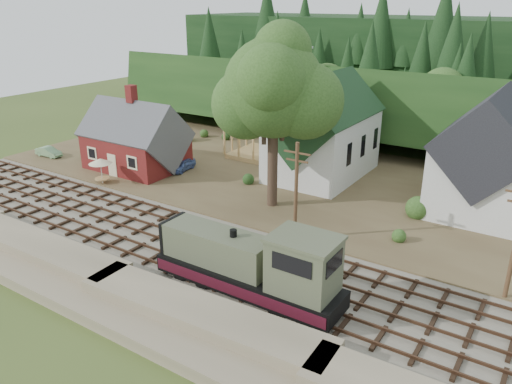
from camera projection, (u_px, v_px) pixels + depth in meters
The scene contains 18 objects.
ground at pixel (182, 244), 38.44m from camera, with size 140.00×140.00×0.00m, color #384C1E.
embankment at pixel (94, 296), 31.81m from camera, with size 64.00×5.00×1.60m, color #7F7259.
railroad_bed at pixel (182, 243), 38.42m from camera, with size 64.00×11.00×0.16m, color #726B5B.
village_flat at pixel (295, 177), 52.43m from camera, with size 64.00×26.00×0.30m, color brown.
hillside at pixel (377, 131), 71.21m from camera, with size 70.00×28.00×8.00m, color #1E3F19.
ridge at pixel (411, 112), 83.70m from camera, with size 80.00×20.00×12.00m, color black.
depot at pixel (136, 142), 54.03m from camera, with size 10.80×7.41×9.00m.
church at pixel (322, 130), 50.90m from camera, with size 8.40×15.17×13.00m.
farmhouse at pixel (489, 160), 42.32m from camera, with size 8.40×10.80×10.60m.
timber_frame at pixel (267, 133), 57.49m from camera, with size 8.20×6.20×6.99m.
lattice_tower at pixel (294, 67), 59.72m from camera, with size 3.20×3.20×12.12m.
big_tree at pixel (276, 95), 41.51m from camera, with size 10.90×8.40×14.70m.
telegraph_pole_near at pixel (296, 191), 37.39m from camera, with size 2.20×0.28×8.00m.
locomotive at pixel (254, 266), 30.92m from camera, with size 12.46×3.12×4.97m.
car_blue at pixel (182, 165), 53.92m from camera, with size 1.51×3.74×1.28m, color #5068AC.
car_green at pixel (49, 152), 58.68m from camera, with size 1.20×3.45×1.14m, color #80B079.
car_red at pixel (501, 209), 42.73m from camera, with size 1.88×4.09×1.14m, color red.
patio_set at pixel (100, 162), 49.68m from camera, with size 2.30×2.30×2.56m.
Camera 1 is at (23.59, -25.65, 17.67)m, focal length 35.00 mm.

